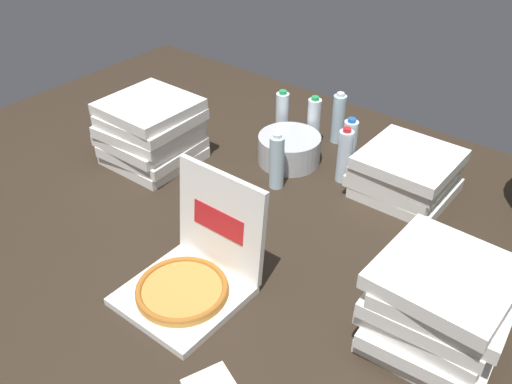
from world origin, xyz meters
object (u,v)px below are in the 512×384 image
object	(u,v)px
pizza_stack_center_near	(440,306)
water_bottle_5	(344,156)
ice_bucket	(289,149)
water_bottle_3	(282,116)
water_bottle_1	(349,146)
open_pizza_box	(194,272)
water_bottle_0	(338,119)
water_bottle_4	(314,123)
water_bottle_2	(277,162)
pizza_stack_right_near	(151,132)
pizza_stack_center_far	(406,173)

from	to	relation	value
pizza_stack_center_near	water_bottle_5	world-z (taller)	pizza_stack_center_near
ice_bucket	water_bottle_3	bearing A→B (deg)	135.44
ice_bucket	water_bottle_1	xyz separation A→B (m)	(0.23, 0.10, 0.05)
open_pizza_box	water_bottle_0	xyz separation A→B (m)	(-0.15, 1.11, 0.04)
water_bottle_4	water_bottle_3	bearing A→B (deg)	-165.43
water_bottle_2	pizza_stack_right_near	bearing A→B (deg)	-162.08
pizza_stack_center_far	water_bottle_3	xyz separation A→B (m)	(-0.65, 0.05, 0.02)
water_bottle_1	pizza_stack_center_far	bearing A→B (deg)	-1.99
water_bottle_3	water_bottle_4	size ratio (longest dim) A/B	1.00
pizza_stack_right_near	ice_bucket	world-z (taller)	pizza_stack_right_near
water_bottle_1	water_bottle_4	distance (m)	0.24
pizza_stack_center_near	water_bottle_2	xyz separation A→B (m)	(-0.84, 0.36, -0.02)
water_bottle_0	water_bottle_3	distance (m)	0.26
water_bottle_2	pizza_stack_center_far	bearing A→B (deg)	33.48
water_bottle_1	water_bottle_2	world-z (taller)	same
water_bottle_4	water_bottle_5	size ratio (longest dim) A/B	1.00
pizza_stack_right_near	water_bottle_2	xyz separation A→B (m)	(0.54, 0.17, -0.02)
open_pizza_box	water_bottle_5	bearing A→B (deg)	87.52
water_bottle_2	water_bottle_1	bearing A→B (deg)	61.34
open_pizza_box	water_bottle_3	size ratio (longest dim) A/B	1.62
pizza_stack_center_near	water_bottle_2	size ratio (longest dim) A/B	1.64
water_bottle_4	water_bottle_2	bearing A→B (deg)	-79.22
pizza_stack_center_far	water_bottle_0	world-z (taller)	water_bottle_0
open_pizza_box	ice_bucket	world-z (taller)	open_pizza_box
water_bottle_1	water_bottle_5	world-z (taller)	same
water_bottle_0	water_bottle_5	distance (m)	0.33
pizza_stack_center_far	water_bottle_1	xyz separation A→B (m)	(-0.27, 0.01, 0.02)
open_pizza_box	water_bottle_1	xyz separation A→B (m)	(0.01, 0.93, 0.04)
water_bottle_0	pizza_stack_center_far	bearing A→B (deg)	-23.74
pizza_stack_right_near	water_bottle_2	distance (m)	0.57
pizza_stack_right_near	water_bottle_5	distance (m)	0.82
pizza_stack_right_near	water_bottle_1	bearing A→B (deg)	33.71
ice_bucket	water_bottle_3	size ratio (longest dim) A/B	1.11
water_bottle_0	pizza_stack_center_near	bearing A→B (deg)	-44.62
water_bottle_4	water_bottle_0	bearing A→B (deg)	57.17
ice_bucket	water_bottle_3	xyz separation A→B (m)	(-0.15, 0.14, 0.05)
open_pizza_box	water_bottle_3	distance (m)	1.04
water_bottle_0	water_bottle_2	distance (m)	0.47
water_bottle_0	water_bottle_5	xyz separation A→B (m)	(0.19, -0.26, 0.00)
pizza_stack_center_far	ice_bucket	distance (m)	0.51
pizza_stack_right_near	water_bottle_1	size ratio (longest dim) A/B	1.54
water_bottle_1	water_bottle_0	bearing A→B (deg)	132.20
pizza_stack_center_near	water_bottle_3	world-z (taller)	pizza_stack_center_near
pizza_stack_center_near	ice_bucket	xyz separation A→B (m)	(-0.91, 0.55, -0.08)
pizza_stack_right_near	water_bottle_3	world-z (taller)	pizza_stack_right_near
pizza_stack_right_near	pizza_stack_center_far	world-z (taller)	pizza_stack_right_near
pizza_stack_right_near	pizza_stack_center_far	distance (m)	1.07
pizza_stack_center_near	pizza_stack_center_far	distance (m)	0.76
water_bottle_4	pizza_stack_center_near	bearing A→B (deg)	-38.71
water_bottle_0	water_bottle_4	distance (m)	0.12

